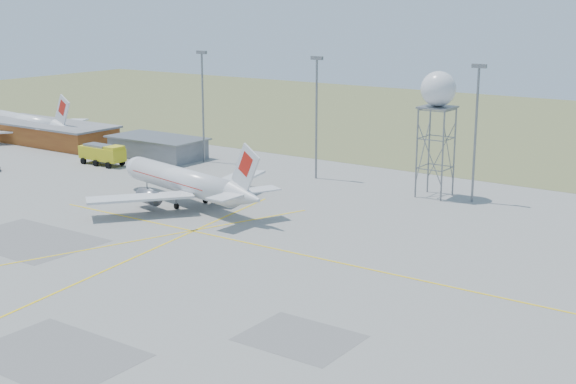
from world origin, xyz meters
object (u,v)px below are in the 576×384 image
Objects in this scene: radar_tower at (437,127)px; fire_truck at (103,155)px; airliner_far at (29,124)px; airliner_main at (185,182)px.

radar_tower is 61.88m from fire_truck.
radar_tower reaches higher than airliner_far.
airliner_far is at bearing -178.38° from radar_tower.
airliner_far is 1.65× the size of radar_tower.
fire_truck is (34.56, -10.11, -1.48)m from airliner_far.
airliner_main is at bearing -137.24° from radar_tower.
radar_tower is at bearing -124.34° from airliner_main.
fire_truck is at bearing 171.15° from airliner_far.
airliner_far reaches higher than fire_truck.
radar_tower is at bearing 13.07° from fire_truck.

